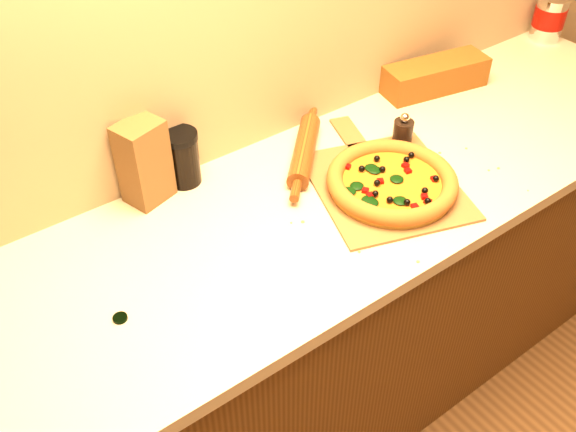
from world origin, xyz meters
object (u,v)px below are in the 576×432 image
object	(u,v)px
pizza_peel	(383,182)
pizza	(392,182)
pepper_grinder	(403,133)
rolling_pin	(304,150)
coffee_canister	(549,18)
dark_jar	(182,158)

from	to	relation	value
pizza_peel	pizza	bearing A→B (deg)	-79.84
pepper_grinder	rolling_pin	xyz separation A→B (m)	(-0.27, 0.11, -0.02)
pizza_peel	pizza	size ratio (longest dim) A/B	1.71
pizza_peel	rolling_pin	size ratio (longest dim) A/B	1.82
pizza	rolling_pin	xyz separation A→B (m)	(-0.10, 0.25, -0.00)
pizza	pepper_grinder	distance (m)	0.22
rolling_pin	coffee_canister	xyz separation A→B (m)	(1.18, 0.08, 0.05)
pizza_peel	dark_jar	distance (m)	0.54
rolling_pin	coffee_canister	bearing A→B (deg)	3.72
pizza_peel	pepper_grinder	bearing A→B (deg)	49.99
pizza	pepper_grinder	bearing A→B (deg)	38.89
pizza_peel	rolling_pin	bearing A→B (deg)	134.48
pizza	coffee_canister	xyz separation A→B (m)	(1.08, 0.33, 0.05)
pizza	dark_jar	world-z (taller)	dark_jar
pizza_peel	dark_jar	size ratio (longest dim) A/B	3.85
coffee_canister	pizza	bearing A→B (deg)	-163.20
pizza_peel	pepper_grinder	distance (m)	0.20
pizza_peel	rolling_pin	distance (m)	0.24
rolling_pin	pizza	bearing A→B (deg)	-68.33
pepper_grinder	pizza	bearing A→B (deg)	-141.11
coffee_canister	pizza_peel	bearing A→B (deg)	-164.87
coffee_canister	rolling_pin	bearing A→B (deg)	-176.28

